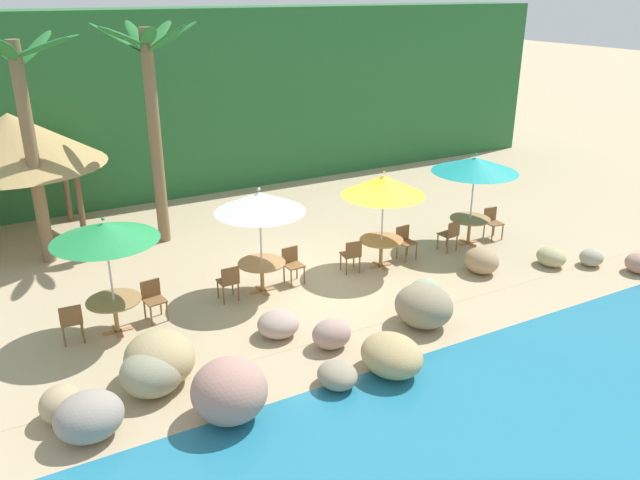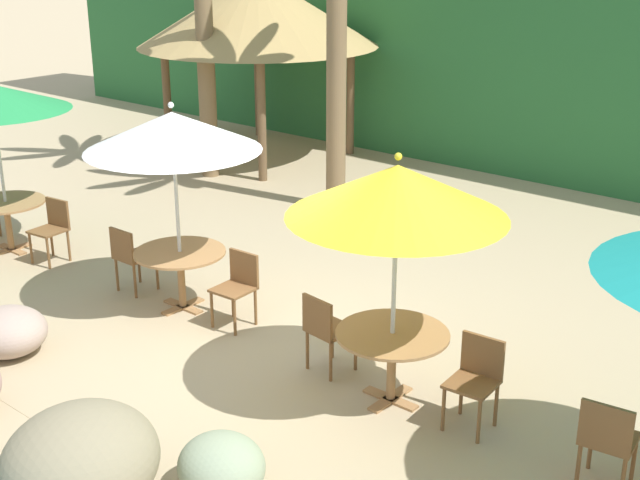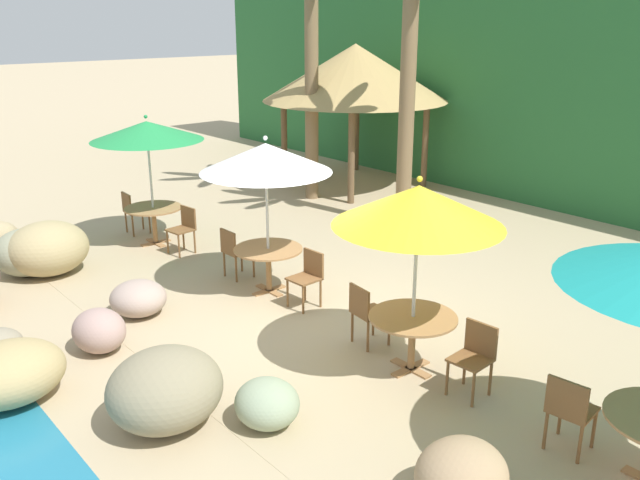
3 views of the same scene
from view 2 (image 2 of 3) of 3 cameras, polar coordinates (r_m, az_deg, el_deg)
ground_plane at (r=9.60m, az=-3.25°, el=-6.97°), size 120.00×120.00×0.00m
terrace_deck at (r=9.60m, az=-3.25°, el=-6.95°), size 18.00×5.20×0.01m
foliage_backdrop at (r=16.35m, az=19.38°, el=14.25°), size 28.00×2.40×6.00m
dining_table_green at (r=12.87m, az=-20.22°, el=1.90°), size 1.10×1.10×0.74m
chair_green_seaward at (r=12.31m, az=-17.43°, el=0.92°), size 0.47×0.48×0.87m
umbrella_white at (r=9.90m, az=-9.84°, el=7.16°), size 2.04×2.04×2.54m
dining_table_white at (r=10.36m, az=-9.32°, el=-1.39°), size 1.10×1.10×0.74m
chair_white_seaward at (r=9.90m, az=-5.49°, el=-2.89°), size 0.44×0.45×0.87m
chair_white_inland at (r=10.96m, az=-12.60°, el=-0.97°), size 0.43×0.43×0.87m
umbrella_yellow at (r=7.69m, az=5.18°, el=3.26°), size 2.05×2.05×2.51m
dining_table_yellow at (r=8.27m, az=4.85°, el=-6.96°), size 1.10×1.10×0.74m
chair_yellow_seaward at (r=8.04m, az=10.40°, el=-8.90°), size 0.45×0.46×0.87m
chair_yellow_inland at (r=8.79m, az=0.35°, el=-5.89°), size 0.47×0.48×0.87m
chair_teal_inland at (r=7.41m, az=18.65°, el=-12.44°), size 0.47×0.48×0.87m
palapa_hut at (r=17.05m, az=-4.20°, el=15.10°), size 4.70×4.70×3.60m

